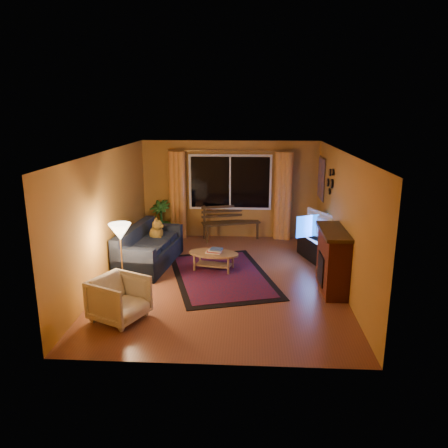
# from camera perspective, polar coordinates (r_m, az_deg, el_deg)

# --- Properties ---
(floor) EXTENTS (4.50, 6.00, 0.02)m
(floor) POSITION_cam_1_polar(r_m,az_deg,el_deg) (8.74, -0.12, -7.24)
(floor) COLOR brown
(floor) RESTS_ON ground
(ceiling) EXTENTS (4.50, 6.00, 0.02)m
(ceiling) POSITION_cam_1_polar(r_m,az_deg,el_deg) (8.13, -0.13, 9.44)
(ceiling) COLOR white
(ceiling) RESTS_ON ground
(wall_back) EXTENTS (4.50, 0.02, 2.50)m
(wall_back) POSITION_cam_1_polar(r_m,az_deg,el_deg) (11.29, 0.81, 4.51)
(wall_back) COLOR #B87E31
(wall_back) RESTS_ON ground
(wall_left) EXTENTS (0.02, 6.00, 2.50)m
(wall_left) POSITION_cam_1_polar(r_m,az_deg,el_deg) (8.77, -15.02, 0.98)
(wall_left) COLOR #B87E31
(wall_left) RESTS_ON ground
(wall_right) EXTENTS (0.02, 6.00, 2.50)m
(wall_right) POSITION_cam_1_polar(r_m,az_deg,el_deg) (8.52, 15.24, 0.56)
(wall_right) COLOR #B87E31
(wall_right) RESTS_ON ground
(window) EXTENTS (2.00, 0.02, 1.30)m
(window) POSITION_cam_1_polar(r_m,az_deg,el_deg) (11.19, 0.80, 5.45)
(window) COLOR black
(window) RESTS_ON wall_back
(curtain_rod) EXTENTS (3.20, 0.03, 0.03)m
(curtain_rod) POSITION_cam_1_polar(r_m,az_deg,el_deg) (11.04, 0.80, 9.52)
(curtain_rod) COLOR #BF8C3F
(curtain_rod) RESTS_ON wall_back
(curtain_left) EXTENTS (0.36, 0.36, 2.24)m
(curtain_left) POSITION_cam_1_polar(r_m,az_deg,el_deg) (11.32, -6.08, 3.79)
(curtain_left) COLOR #F1963E
(curtain_left) RESTS_ON ground
(curtain_right) EXTENTS (0.36, 0.36, 2.24)m
(curtain_right) POSITION_cam_1_polar(r_m,az_deg,el_deg) (11.20, 7.70, 3.62)
(curtain_right) COLOR #F1963E
(curtain_right) RESTS_ON ground
(bench) EXTENTS (1.53, 0.86, 0.44)m
(bench) POSITION_cam_1_polar(r_m,az_deg,el_deg) (11.26, 0.91, -0.89)
(bench) COLOR #32220F
(bench) RESTS_ON ground
(potted_plant) EXTENTS (0.73, 0.73, 1.00)m
(potted_plant) POSITION_cam_1_polar(r_m,az_deg,el_deg) (11.38, -8.33, 0.56)
(potted_plant) COLOR #235B1E
(potted_plant) RESTS_ON ground
(sofa) EXTENTS (1.14, 2.15, 0.83)m
(sofa) POSITION_cam_1_polar(r_m,az_deg,el_deg) (9.49, -9.66, -2.90)
(sofa) COLOR black
(sofa) RESTS_ON ground
(dog) EXTENTS (0.31, 0.42, 0.44)m
(dog) POSITION_cam_1_polar(r_m,az_deg,el_deg) (9.85, -8.84, -0.90)
(dog) COLOR olive
(dog) RESTS_ON sofa
(armchair) EXTENTS (0.97, 0.99, 0.78)m
(armchair) POSITION_cam_1_polar(r_m,az_deg,el_deg) (7.20, -13.53, -9.23)
(armchair) COLOR beige
(armchair) RESTS_ON ground
(floor_lamp) EXTENTS (0.27, 0.27, 1.29)m
(floor_lamp) POSITION_cam_1_polar(r_m,az_deg,el_deg) (8.09, -13.21, -4.54)
(floor_lamp) COLOR #BF8C3F
(floor_lamp) RESTS_ON ground
(rug) EXTENTS (2.56, 3.28, 0.02)m
(rug) POSITION_cam_1_polar(r_m,az_deg,el_deg) (8.89, -0.35, -6.70)
(rug) COLOR maroon
(rug) RESTS_ON ground
(coffee_table) EXTENTS (1.24, 1.24, 0.38)m
(coffee_table) POSITION_cam_1_polar(r_m,az_deg,el_deg) (9.13, -1.35, -4.89)
(coffee_table) COLOR #977044
(coffee_table) RESTS_ON ground
(tv_console) EXTENTS (0.74, 1.22, 0.48)m
(tv_console) POSITION_cam_1_polar(r_m,az_deg,el_deg) (9.96, 11.93, -3.23)
(tv_console) COLOR black
(tv_console) RESTS_ON ground
(television) EXTENTS (0.59, 1.00, 0.60)m
(television) POSITION_cam_1_polar(r_m,az_deg,el_deg) (9.80, 12.09, -0.21)
(television) COLOR black
(television) RESTS_ON tv_console
(fireplace) EXTENTS (0.40, 1.20, 1.10)m
(fireplace) POSITION_cam_1_polar(r_m,az_deg,el_deg) (8.30, 14.04, -4.79)
(fireplace) COLOR maroon
(fireplace) RESTS_ON ground
(mirror_cluster) EXTENTS (0.06, 0.60, 0.56)m
(mirror_cluster) POSITION_cam_1_polar(r_m,az_deg,el_deg) (9.65, 13.64, 5.64)
(mirror_cluster) COLOR black
(mirror_cluster) RESTS_ON wall_right
(painting) EXTENTS (0.04, 0.76, 0.96)m
(painting) POSITION_cam_1_polar(r_m,az_deg,el_deg) (10.80, 12.60, 5.83)
(painting) COLOR #CB6C28
(painting) RESTS_ON wall_right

